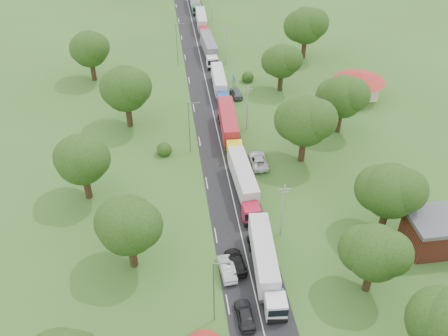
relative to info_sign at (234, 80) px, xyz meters
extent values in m
plane|color=#31541C|center=(-5.20, -35.00, -3.00)|extent=(260.00, 260.00, 0.00)
cube|color=black|center=(-5.20, -15.00, -3.00)|extent=(8.00, 200.00, 0.04)
cylinder|color=slate|center=(0.00, -1.20, -1.00)|extent=(0.12, 0.12, 4.00)
cylinder|color=slate|center=(0.00, 1.20, -1.00)|extent=(0.12, 0.12, 4.00)
cube|color=#163C97|center=(0.00, 0.00, 0.60)|extent=(0.06, 3.00, 1.00)
cube|color=silver|center=(0.00, 0.00, 0.60)|extent=(0.07, 3.10, 0.06)
cylinder|color=gray|center=(0.30, -42.00, 1.50)|extent=(0.24, 0.24, 9.00)
cube|color=gray|center=(0.30, -42.00, 5.30)|extent=(1.60, 0.10, 0.10)
cube|color=gray|center=(0.30, -42.00, 4.80)|extent=(1.20, 0.10, 0.10)
cylinder|color=gray|center=(0.30, -14.00, 1.50)|extent=(0.24, 0.24, 9.00)
cube|color=gray|center=(0.30, -14.00, 5.30)|extent=(1.60, 0.10, 0.10)
cube|color=gray|center=(0.30, -14.00, 4.80)|extent=(1.20, 0.10, 0.10)
cylinder|color=gray|center=(0.30, 14.00, 1.50)|extent=(0.24, 0.24, 9.00)
cube|color=gray|center=(0.30, 14.00, 5.30)|extent=(1.60, 0.10, 0.10)
cube|color=gray|center=(0.30, 14.00, 4.80)|extent=(1.20, 0.10, 0.10)
cylinder|color=gray|center=(0.30, 42.00, 1.50)|extent=(0.24, 0.24, 9.00)
cylinder|color=slate|center=(-10.70, -55.00, 2.00)|extent=(0.16, 0.16, 10.00)
cube|color=slate|center=(-9.80, -55.00, 6.70)|extent=(1.80, 0.10, 0.10)
cube|color=slate|center=(-9.00, -55.00, 6.55)|extent=(0.50, 0.22, 0.15)
cylinder|color=slate|center=(-10.70, -20.00, 2.00)|extent=(0.16, 0.16, 10.00)
cube|color=slate|center=(-9.80, -20.00, 6.70)|extent=(1.80, 0.10, 0.10)
cube|color=slate|center=(-9.00, -20.00, 6.55)|extent=(0.50, 0.22, 0.15)
cylinder|color=slate|center=(-10.70, 15.00, 2.00)|extent=(0.16, 0.16, 10.00)
cube|color=slate|center=(-9.80, 15.00, 6.70)|extent=(1.80, 0.10, 0.10)
cube|color=slate|center=(-9.00, 15.00, 6.55)|extent=(0.50, 0.22, 0.15)
sphere|color=#1A340E|center=(11.60, -63.50, 4.25)|extent=(7.20, 7.20, 7.20)
cylinder|color=#382616|center=(8.80, -53.00, -1.08)|extent=(1.04, 1.04, 3.85)
sphere|color=#1A340E|center=(8.80, -53.00, 3.60)|extent=(7.00, 7.00, 7.00)
sphere|color=#1A340E|center=(10.05, -54.00, 4.35)|extent=(5.50, 5.50, 5.50)
sphere|color=#1A340E|center=(7.80, -51.75, 3.10)|extent=(6.00, 6.00, 6.00)
cylinder|color=#382616|center=(14.80, -43.00, -0.90)|extent=(1.08, 1.08, 4.20)
sphere|color=#1A340E|center=(14.80, -43.00, 4.22)|extent=(7.70, 7.70, 7.70)
sphere|color=#1A340E|center=(16.18, -44.10, 5.05)|extent=(6.05, 6.05, 6.05)
sphere|color=#1A340E|center=(13.70, -41.63, 3.67)|extent=(6.60, 6.60, 6.60)
cylinder|color=#382616|center=(7.80, -25.00, -0.73)|extent=(1.12, 1.12, 4.55)
sphere|color=#1A340E|center=(7.80, -25.00, 4.85)|extent=(8.40, 8.40, 8.40)
sphere|color=#1A340E|center=(9.30, -26.20, 5.75)|extent=(6.60, 6.60, 6.60)
sphere|color=#1A340E|center=(6.60, -23.50, 4.25)|extent=(7.20, 7.20, 7.20)
cylinder|color=#382616|center=(16.80, -17.00, -0.90)|extent=(1.08, 1.08, 4.20)
sphere|color=#1A340E|center=(16.80, -17.00, 4.22)|extent=(7.70, 7.70, 7.70)
sphere|color=#1A340E|center=(18.18, -18.10, 5.05)|extent=(6.05, 6.05, 6.05)
sphere|color=#1A340E|center=(15.70, -15.63, 3.67)|extent=(6.60, 6.60, 6.60)
cylinder|color=#382616|center=(9.80, 0.00, -1.08)|extent=(1.04, 1.04, 3.85)
sphere|color=#1A340E|center=(9.80, 0.00, 3.60)|extent=(7.00, 7.00, 7.00)
sphere|color=#1A340E|center=(11.05, -1.00, 4.35)|extent=(5.50, 5.50, 5.50)
sphere|color=#1A340E|center=(8.80, 1.25, 3.10)|extent=(6.00, 6.00, 6.00)
cylinder|color=#382616|center=(18.80, 15.00, -0.73)|extent=(1.12, 1.12, 4.55)
sphere|color=#1A340E|center=(18.80, 15.00, 4.85)|extent=(8.40, 8.40, 8.40)
sphere|color=#1A340E|center=(20.30, 13.80, 5.75)|extent=(6.60, 6.60, 6.60)
sphere|color=#1A340E|center=(17.60, 16.50, 4.25)|extent=(7.20, 7.20, 7.20)
cylinder|color=#382616|center=(-20.20, -45.00, -0.90)|extent=(1.08, 1.08, 4.20)
sphere|color=#1A340E|center=(-20.20, -45.00, 4.22)|extent=(7.70, 7.70, 7.70)
sphere|color=#1A340E|center=(-18.82, -46.10, 5.05)|extent=(6.05, 6.05, 6.05)
sphere|color=#1A340E|center=(-21.30, -43.63, 3.67)|extent=(6.60, 6.60, 6.60)
cylinder|color=#382616|center=(-27.20, -30.00, -0.90)|extent=(1.08, 1.08, 4.20)
sphere|color=#1A340E|center=(-27.20, -30.00, 4.22)|extent=(7.70, 7.70, 7.70)
sphere|color=#1A340E|center=(-25.82, -31.10, 5.05)|extent=(6.05, 6.05, 6.05)
sphere|color=#1A340E|center=(-28.30, -28.63, 3.67)|extent=(6.60, 6.60, 6.60)
cylinder|color=#382616|center=(-21.20, -10.00, -0.73)|extent=(1.12, 1.12, 4.55)
sphere|color=#1A340E|center=(-21.20, -10.00, 4.85)|extent=(8.40, 8.40, 8.40)
sphere|color=#1A340E|center=(-19.70, -11.20, 5.75)|extent=(6.60, 6.60, 6.60)
sphere|color=#1A340E|center=(-22.40, -8.50, 4.25)|extent=(7.20, 7.20, 7.20)
cylinder|color=#382616|center=(-29.20, 10.00, -0.90)|extent=(1.08, 1.08, 4.20)
sphere|color=#1A340E|center=(-29.20, 10.00, 4.22)|extent=(7.70, 7.70, 7.70)
sphere|color=#1A340E|center=(-27.82, 8.90, 5.05)|extent=(6.05, 6.05, 6.05)
sphere|color=#1A340E|center=(-30.30, 11.37, 3.67)|extent=(6.60, 6.60, 6.60)
cube|color=maroon|center=(20.80, -47.00, -0.70)|extent=(8.00, 6.00, 4.60)
cube|color=#47494F|center=(20.80, -47.00, 1.90)|extent=(8.60, 6.60, 0.60)
cube|color=beige|center=(24.80, -5.00, -1.00)|extent=(7.00, 5.00, 4.00)
cone|color=maroon|center=(24.80, -5.00, 1.90)|extent=(10.08, 10.08, 1.80)
cube|color=silver|center=(-3.41, -55.32, -1.40)|extent=(2.65, 2.65, 2.59)
cube|color=black|center=(-3.41, -56.58, -1.03)|extent=(2.38, 0.18, 1.14)
cube|color=slate|center=(-3.41, -56.51, -2.43)|extent=(2.29, 0.40, 0.36)
cube|color=slate|center=(-3.41, -48.07, -2.22)|extent=(3.19, 12.05, 0.31)
cube|color=silver|center=(-3.41, -47.76, -0.36)|extent=(3.41, 12.37, 3.11)
cylinder|color=black|center=(-3.41, -56.25, -2.48)|extent=(2.43, 1.04, 1.04)
cylinder|color=black|center=(-3.41, -54.39, -2.48)|extent=(2.43, 1.04, 1.04)
cylinder|color=black|center=(-3.41, -44.44, -2.48)|extent=(2.43, 1.04, 1.04)
cylinder|color=black|center=(-3.41, -42.89, -2.48)|extent=(2.43, 1.04, 1.04)
cube|color=#A3122C|center=(-3.35, -38.77, -1.42)|extent=(2.56, 2.56, 2.55)
cube|color=black|center=(-3.35, -40.01, -1.06)|extent=(2.35, 0.12, 1.12)
cube|color=slate|center=(-3.35, -39.95, -2.44)|extent=(2.25, 0.35, 0.36)
cube|color=slate|center=(-3.35, -31.63, -2.24)|extent=(2.87, 11.83, 0.31)
cube|color=beige|center=(-3.35, -31.32, -0.40)|extent=(3.08, 12.14, 3.06)
cylinder|color=black|center=(-3.35, -39.69, -2.49)|extent=(2.40, 1.02, 1.02)
cylinder|color=black|center=(-3.35, -37.85, -2.49)|extent=(2.40, 1.02, 1.02)
cylinder|color=black|center=(-3.35, -28.06, -2.49)|extent=(2.40, 1.02, 1.02)
cylinder|color=black|center=(-3.35, -26.53, -2.49)|extent=(2.40, 1.02, 1.02)
cube|color=yellow|center=(-3.34, -22.82, -1.35)|extent=(2.66, 2.66, 2.66)
cube|color=black|center=(-3.34, -24.11, -0.98)|extent=(2.45, 0.12, 1.17)
cube|color=slate|center=(-3.34, -24.05, -2.42)|extent=(2.35, 0.35, 0.37)
cube|color=slate|center=(-3.34, -15.36, -2.20)|extent=(2.97, 12.35, 0.32)
cube|color=maroon|center=(-3.34, -15.04, -0.28)|extent=(3.20, 12.68, 3.20)
cylinder|color=black|center=(-3.34, -23.78, -2.47)|extent=(2.50, 1.07, 1.07)
cylinder|color=black|center=(-3.34, -21.86, -2.47)|extent=(2.50, 1.07, 1.07)
cylinder|color=black|center=(-3.34, -11.63, -2.47)|extent=(2.50, 1.07, 1.07)
cylinder|color=black|center=(-3.34, -10.03, -2.47)|extent=(2.50, 1.07, 1.07)
cube|color=#1D49AF|center=(-2.88, -4.78, -1.55)|extent=(2.29, 2.29, 2.33)
cube|color=black|center=(-2.88, -5.91, -1.23)|extent=(2.15, 0.07, 1.03)
cube|color=slate|center=(-2.88, -5.85, -2.49)|extent=(2.06, 0.30, 0.33)
cube|color=slate|center=(-2.88, 1.76, -2.30)|extent=(2.40, 10.79, 0.28)
cube|color=silver|center=(-2.88, 2.04, -0.62)|extent=(2.59, 11.07, 2.80)
cylinder|color=black|center=(-2.88, -5.62, -2.54)|extent=(2.19, 0.93, 0.93)
cylinder|color=black|center=(-2.88, -3.94, -2.54)|extent=(2.19, 0.93, 0.93)
cylinder|color=black|center=(-2.88, 5.02, -2.54)|extent=(2.19, 0.93, 0.93)
cylinder|color=black|center=(-2.88, 6.42, -2.54)|extent=(2.19, 0.93, 0.93)
cube|color=silver|center=(-3.04, 12.29, -1.45)|extent=(2.52, 2.52, 2.50)
cube|color=black|center=(-3.04, 11.08, -1.10)|extent=(2.30, 0.14, 1.10)
cube|color=slate|center=(-3.04, 11.14, -2.45)|extent=(2.21, 0.36, 0.35)
cube|color=slate|center=(-3.04, 19.28, -2.25)|extent=(2.90, 11.60, 0.30)
cube|color=#5A5E62|center=(-3.04, 19.58, -0.45)|extent=(3.11, 11.91, 3.00)
cylinder|color=black|center=(-3.04, 11.39, -2.50)|extent=(2.35, 1.00, 1.00)
cylinder|color=black|center=(-3.04, 13.19, -2.50)|extent=(2.35, 1.00, 1.00)
cylinder|color=black|center=(-3.04, 22.78, -2.50)|extent=(2.35, 1.00, 1.00)
cylinder|color=black|center=(-3.04, 24.28, -2.50)|extent=(2.35, 1.00, 1.00)
cube|color=red|center=(-3.07, 30.00, -1.53)|extent=(2.35, 2.35, 2.38)
cube|color=black|center=(-3.07, 28.85, -1.20)|extent=(2.18, 0.09, 1.05)
cube|color=slate|center=(-3.07, 28.91, -2.48)|extent=(2.10, 0.32, 0.33)
cube|color=slate|center=(-3.07, 36.65, -2.29)|extent=(2.53, 10.99, 0.29)
cube|color=#B4B4B4|center=(-3.07, 36.93, -0.58)|extent=(2.73, 11.28, 2.85)
cylinder|color=black|center=(-3.07, 29.14, -2.53)|extent=(2.23, 0.95, 0.95)
cylinder|color=black|center=(-3.07, 30.85, -2.53)|extent=(2.23, 0.95, 0.95)
cylinder|color=black|center=(-3.07, 39.97, -2.53)|extent=(2.23, 0.95, 0.95)
cylinder|color=black|center=(-3.07, 41.40, -2.53)|extent=(2.23, 0.95, 0.95)
cube|color=#276837|center=(-3.45, 46.77, -1.52)|extent=(2.31, 2.31, 2.39)
cube|color=black|center=(-3.45, 45.61, -1.18)|extent=(2.20, 0.03, 1.05)
cube|color=slate|center=(-3.45, 45.67, -2.48)|extent=(2.11, 0.26, 0.34)
cube|color=slate|center=(-3.45, 53.48, -2.28)|extent=(2.25, 11.03, 0.29)
cylinder|color=black|center=(-3.45, 45.91, -2.52)|extent=(2.25, 0.96, 0.96)
cylinder|color=black|center=(-3.45, 47.63, -2.52)|extent=(2.25, 0.96, 0.96)
cylinder|color=black|center=(-3.45, 56.83, -2.52)|extent=(2.25, 0.96, 0.96)
cylinder|color=black|center=(-3.45, 58.27, -2.52)|extent=(2.25, 0.96, 0.96)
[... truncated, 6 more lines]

